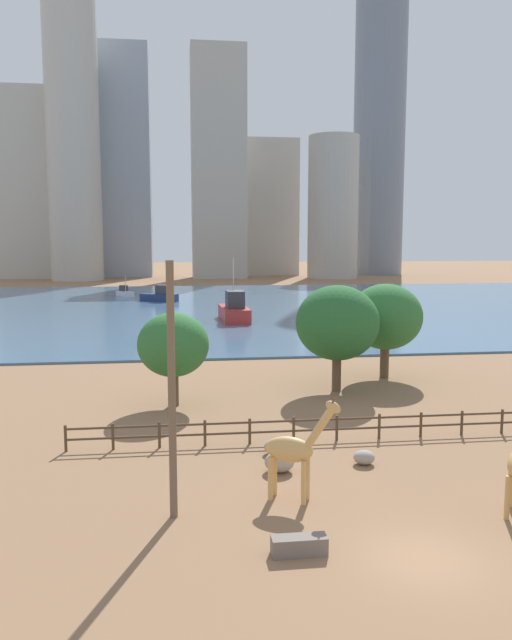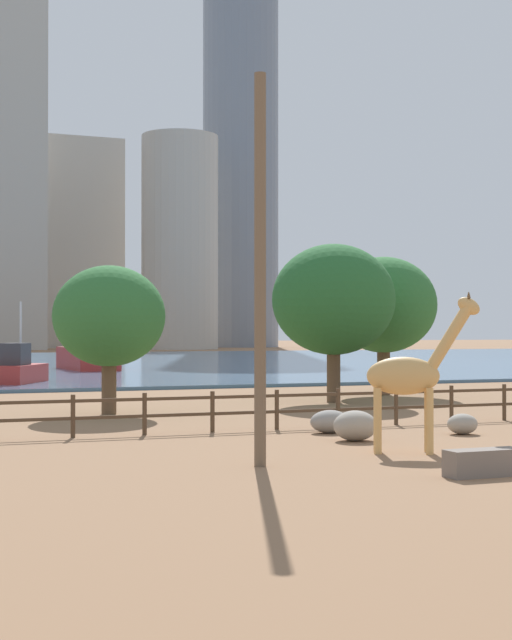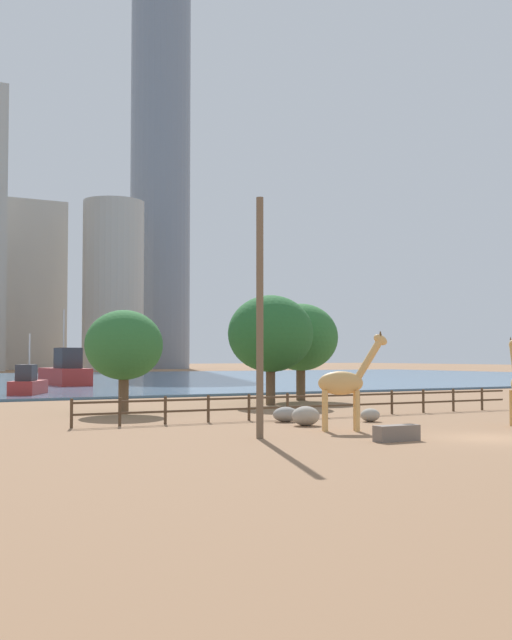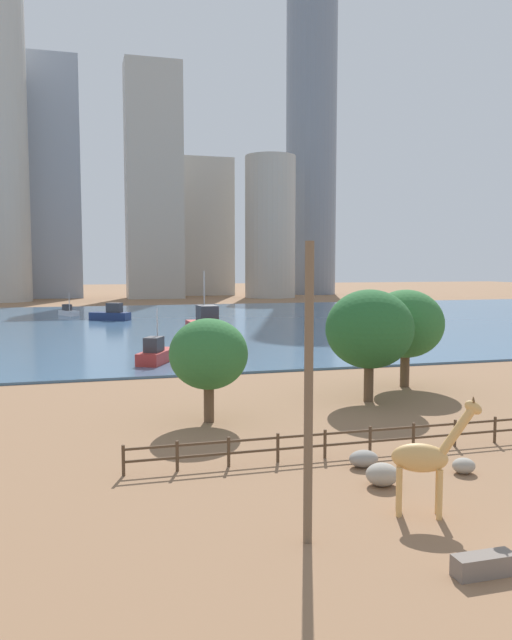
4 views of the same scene
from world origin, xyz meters
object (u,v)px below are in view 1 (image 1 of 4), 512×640
object	(u,v)px
giraffe_tall	(293,450)
tree_left_large	(173,345)
tree_center_broad	(386,317)
boat_sailboat	(125,292)
utility_pole	(172,392)
boulder_small	(364,457)
boat_tug	(234,311)
feeding_trough	(299,545)
boat_ferry	(169,338)
boulder_near_fence	(277,446)
tree_right_tall	(337,323)
boat_barge	(160,296)
boulder_by_pole	(279,462)

from	to	relation	value
giraffe_tall	tree_left_large	distance (m)	15.55
tree_center_broad	boat_sailboat	distance (m)	74.06
utility_pole	boulder_small	size ratio (longest dim) A/B	9.69
tree_center_broad	boat_tug	size ratio (longest dim) A/B	0.79
giraffe_tall	feeding_trough	world-z (taller)	giraffe_tall
tree_left_large	boat_ferry	bearing A→B (deg)	91.46
tree_left_large	boulder_near_fence	bearing A→B (deg)	-62.66
boat_sailboat	boulder_small	bearing A→B (deg)	-18.80
boat_tug	boulder_small	bearing A→B (deg)	179.86
utility_pole	tree_center_broad	xyz separation A→B (m)	(15.42, 21.70, -0.18)
tree_right_tall	boat_tug	distance (m)	36.39
boulder_small	boat_barge	xyz separation A→B (m)	(-10.86, 76.39, 0.79)
boulder_small	boat_sailboat	bearing A→B (deg)	101.26
tree_center_broad	boat_sailboat	xyz separation A→B (m)	(-24.26, 69.88, -3.65)
tree_center_broad	boat_barge	xyz separation A→B (m)	(-17.75, 59.02, -3.39)
boat_sailboat	boulder_by_pole	bearing A→B (deg)	-21.35
tree_left_large	boat_sailboat	size ratio (longest dim) A/B	1.27
boat_tug	boat_barge	bearing A→B (deg)	18.49
boulder_by_pole	tree_left_large	xyz separation A→B (m)	(-4.58, 11.69, 3.33)
tree_right_tall	boulder_near_fence	bearing A→B (deg)	-116.73
boat_barge	boulder_small	bearing A→B (deg)	127.69
feeding_trough	tree_right_tall	xyz separation A→B (m)	(6.82, 21.36, 4.32)
boulder_small	tree_left_large	size ratio (longest dim) A/B	0.17
tree_left_large	tree_center_broad	world-z (taller)	tree_center_broad
boulder_near_fence	boulder_small	xyz separation A→B (m)	(3.66, -1.87, -0.04)
boulder_near_fence	boat_tug	world-z (taller)	boat_tug
feeding_trough	tree_right_tall	bearing A→B (deg)	72.28
boulder_small	boat_barge	distance (m)	77.16
giraffe_tall	tree_right_tall	bearing A→B (deg)	97.21
boulder_small	boat_sailboat	xyz separation A→B (m)	(-17.37, 87.24, 0.53)
giraffe_tall	boulder_by_pole	world-z (taller)	giraffe_tall
feeding_trough	giraffe_tall	bearing A→B (deg)	81.84
boulder_by_pole	boulder_near_fence	bearing A→B (deg)	82.81
tree_center_broad	utility_pole	bearing A→B (deg)	-125.39
tree_left_large	tree_right_tall	distance (m)	11.13
utility_pole	giraffe_tall	bearing A→B (deg)	10.79
boulder_by_pole	tree_left_large	bearing A→B (deg)	111.40
boat_tug	boulder_by_pole	bearing A→B (deg)	175.35
boulder_small	tree_center_broad	xyz separation A→B (m)	(6.89, 17.36, 4.18)
boulder_by_pole	tree_right_tall	distance (m)	15.99
tree_left_large	giraffe_tall	bearing A→B (deg)	-72.65
giraffe_tall	boulder_small	size ratio (longest dim) A/B	4.40
boulder_by_pole	boat_barge	world-z (taller)	boat_barge
boulder_by_pole	feeding_trough	world-z (taller)	boulder_by_pole
feeding_trough	tree_left_large	distance (m)	19.66
boulder_near_fence	boulder_small	world-z (taller)	boulder_near_fence
tree_center_broad	boat_ferry	bearing A→B (deg)	137.56
boulder_by_pole	boulder_small	bearing A→B (deg)	5.80
boulder_small	tree_center_broad	size ratio (longest dim) A/B	0.14
boulder_by_pole	boat_sailboat	bearing A→B (deg)	98.71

